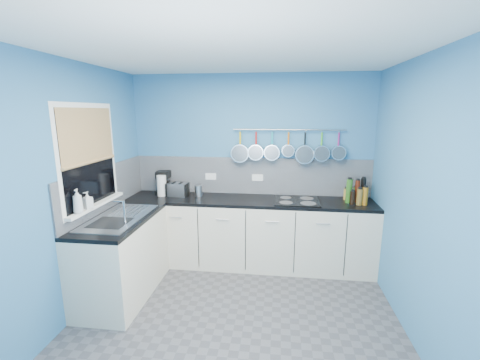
% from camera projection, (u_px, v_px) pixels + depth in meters
% --- Properties ---
extents(floor, '(3.20, 3.00, 0.02)m').
position_uv_depth(floor, '(236.00, 320.00, 3.13)').
color(floor, '#47474C').
rests_on(floor, ground).
extents(ceiling, '(3.20, 3.00, 0.02)m').
position_uv_depth(ceiling, '(235.00, 50.00, 2.60)').
color(ceiling, white).
rests_on(ceiling, ground).
extents(wall_back, '(3.20, 0.02, 2.50)m').
position_uv_depth(wall_back, '(251.00, 168.00, 4.33)').
color(wall_back, teal).
rests_on(wall_back, ground).
extents(wall_front, '(3.20, 0.02, 2.50)m').
position_uv_depth(wall_front, '(188.00, 288.00, 1.40)').
color(wall_front, teal).
rests_on(wall_front, ground).
extents(wall_left, '(0.02, 3.00, 2.50)m').
position_uv_depth(wall_left, '(71.00, 192.00, 3.06)').
color(wall_left, teal).
rests_on(wall_left, ground).
extents(wall_right, '(0.02, 3.00, 2.50)m').
position_uv_depth(wall_right, '(424.00, 204.00, 2.67)').
color(wall_right, teal).
rests_on(wall_right, ground).
extents(backsplash_back, '(3.20, 0.02, 0.50)m').
position_uv_depth(backsplash_back, '(250.00, 176.00, 4.33)').
color(backsplash_back, '#94969F').
rests_on(backsplash_back, wall_back).
extents(backsplash_left, '(0.02, 1.80, 0.50)m').
position_uv_depth(backsplash_left, '(107.00, 188.00, 3.66)').
color(backsplash_left, '#94969F').
rests_on(backsplash_left, wall_left).
extents(cabinet_run_back, '(3.20, 0.60, 0.86)m').
position_uv_depth(cabinet_run_back, '(248.00, 233.00, 4.20)').
color(cabinet_run_back, beige).
rests_on(cabinet_run_back, ground).
extents(worktop_back, '(3.20, 0.60, 0.04)m').
position_uv_depth(worktop_back, '(248.00, 201.00, 4.11)').
color(worktop_back, black).
rests_on(worktop_back, cabinet_run_back).
extents(cabinet_run_left, '(0.60, 1.20, 0.86)m').
position_uv_depth(cabinet_run_left, '(123.00, 258.00, 3.49)').
color(cabinet_run_left, beige).
rests_on(cabinet_run_left, ground).
extents(worktop_left, '(0.60, 1.20, 0.04)m').
position_uv_depth(worktop_left, '(119.00, 219.00, 3.39)').
color(worktop_left, black).
rests_on(worktop_left, cabinet_run_left).
extents(window_frame, '(0.01, 1.00, 1.10)m').
position_uv_depth(window_frame, '(89.00, 157.00, 3.28)').
color(window_frame, white).
rests_on(window_frame, wall_left).
extents(window_glass, '(0.01, 0.90, 1.00)m').
position_uv_depth(window_glass, '(89.00, 157.00, 3.28)').
color(window_glass, black).
rests_on(window_glass, wall_left).
extents(bamboo_blind, '(0.01, 0.90, 0.55)m').
position_uv_depth(bamboo_blind, '(88.00, 135.00, 3.23)').
color(bamboo_blind, tan).
rests_on(bamboo_blind, wall_left).
extents(window_sill, '(0.10, 0.98, 0.03)m').
position_uv_depth(window_sill, '(96.00, 205.00, 3.39)').
color(window_sill, white).
rests_on(window_sill, wall_left).
extents(sink_unit, '(0.50, 0.95, 0.01)m').
position_uv_depth(sink_unit, '(119.00, 217.00, 3.39)').
color(sink_unit, silver).
rests_on(sink_unit, worktop_left).
extents(mixer_tap, '(0.12, 0.08, 0.26)m').
position_uv_depth(mixer_tap, '(124.00, 212.00, 3.17)').
color(mixer_tap, silver).
rests_on(mixer_tap, worktop_left).
extents(socket_left, '(0.15, 0.01, 0.09)m').
position_uv_depth(socket_left, '(211.00, 176.00, 4.39)').
color(socket_left, white).
rests_on(socket_left, backsplash_back).
extents(socket_right, '(0.15, 0.01, 0.09)m').
position_uv_depth(socket_right, '(258.00, 178.00, 4.31)').
color(socket_right, white).
rests_on(socket_right, backsplash_back).
extents(pot_rail, '(1.45, 0.02, 0.02)m').
position_uv_depth(pot_rail, '(289.00, 130.00, 4.10)').
color(pot_rail, silver).
rests_on(pot_rail, wall_back).
extents(soap_bottle_a, '(0.11, 0.11, 0.24)m').
position_uv_depth(soap_bottle_a, '(78.00, 201.00, 3.04)').
color(soap_bottle_a, white).
rests_on(soap_bottle_a, window_sill).
extents(soap_bottle_b, '(0.10, 0.10, 0.17)m').
position_uv_depth(soap_bottle_b, '(87.00, 200.00, 3.20)').
color(soap_bottle_b, white).
rests_on(soap_bottle_b, window_sill).
extents(paper_towel, '(0.15, 0.15, 0.28)m').
position_uv_depth(paper_towel, '(162.00, 186.00, 4.24)').
color(paper_towel, white).
rests_on(paper_towel, worktop_back).
extents(coffee_maker, '(0.18, 0.20, 0.32)m').
position_uv_depth(coffee_maker, '(163.00, 183.00, 4.33)').
color(coffee_maker, black).
rests_on(coffee_maker, worktop_back).
extents(toaster, '(0.29, 0.20, 0.17)m').
position_uv_depth(toaster, '(178.00, 189.00, 4.25)').
color(toaster, silver).
rests_on(toaster, worktop_back).
extents(canister, '(0.12, 0.12, 0.14)m').
position_uv_depth(canister, '(199.00, 191.00, 4.24)').
color(canister, silver).
rests_on(canister, worktop_back).
extents(hob, '(0.56, 0.49, 0.01)m').
position_uv_depth(hob, '(297.00, 201.00, 4.00)').
color(hob, black).
rests_on(hob, worktop_back).
extents(pan_0, '(0.25, 0.08, 0.44)m').
position_uv_depth(pan_0, '(240.00, 146.00, 4.21)').
color(pan_0, silver).
rests_on(pan_0, pot_rail).
extents(pan_1, '(0.21, 0.09, 0.40)m').
position_uv_depth(pan_1, '(256.00, 145.00, 4.18)').
color(pan_1, silver).
rests_on(pan_1, pot_rail).
extents(pan_2, '(0.21, 0.09, 0.40)m').
position_uv_depth(pan_2, '(272.00, 145.00, 4.15)').
color(pan_2, silver).
rests_on(pan_2, pot_rail).
extents(pan_3, '(0.16, 0.06, 0.35)m').
position_uv_depth(pan_3, '(288.00, 144.00, 4.12)').
color(pan_3, silver).
rests_on(pan_3, pot_rail).
extents(pan_4, '(0.25, 0.09, 0.44)m').
position_uv_depth(pan_4, '(305.00, 147.00, 4.11)').
color(pan_4, silver).
rests_on(pan_4, pot_rail).
extents(pan_5, '(0.21, 0.11, 0.40)m').
position_uv_depth(pan_5, '(321.00, 146.00, 4.08)').
color(pan_5, silver).
rests_on(pan_5, pot_rail).
extents(pan_6, '(0.19, 0.10, 0.38)m').
position_uv_depth(pan_6, '(338.00, 145.00, 4.05)').
color(pan_6, silver).
rests_on(pan_6, pot_rail).
extents(condiment_0, '(0.07, 0.07, 0.29)m').
position_uv_depth(condiment_0, '(363.00, 189.00, 4.01)').
color(condiment_0, black).
rests_on(condiment_0, worktop_back).
extents(condiment_1, '(0.06, 0.06, 0.17)m').
position_uv_depth(condiment_1, '(355.00, 194.00, 4.04)').
color(condiment_1, '#3F721E').
rests_on(condiment_1, worktop_back).
extents(condiment_2, '(0.06, 0.06, 0.14)m').
position_uv_depth(condiment_2, '(346.00, 194.00, 4.07)').
color(condiment_2, olive).
rests_on(condiment_2, worktop_back).
extents(condiment_3, '(0.06, 0.06, 0.11)m').
position_uv_depth(condiment_3, '(364.00, 198.00, 3.95)').
color(condiment_3, brown).
rests_on(condiment_3, worktop_back).
extents(condiment_4, '(0.06, 0.06, 0.28)m').
position_uv_depth(condiment_4, '(357.00, 191.00, 3.94)').
color(condiment_4, '#4C190C').
rests_on(condiment_4, worktop_back).
extents(condiment_5, '(0.07, 0.07, 0.30)m').
position_uv_depth(condiment_5, '(349.00, 191.00, 3.92)').
color(condiment_5, '#265919').
rests_on(condiment_5, worktop_back).
extents(condiment_6, '(0.07, 0.07, 0.22)m').
position_uv_depth(condiment_6, '(365.00, 196.00, 3.83)').
color(condiment_6, '#8C5914').
rests_on(condiment_6, worktop_back).
extents(condiment_7, '(0.07, 0.07, 0.20)m').
position_uv_depth(condiment_7, '(360.00, 197.00, 3.83)').
color(condiment_7, brown).
rests_on(condiment_7, worktop_back).
extents(condiment_8, '(0.06, 0.06, 0.16)m').
position_uv_depth(condiment_8, '(353.00, 198.00, 3.86)').
color(condiment_8, black).
rests_on(condiment_8, worktop_back).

